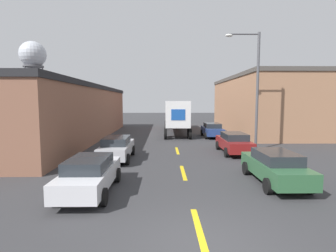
# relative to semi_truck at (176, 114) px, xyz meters

# --- Properties ---
(ground_plane) EXTENTS (160.00, 160.00, 0.00)m
(ground_plane) POSITION_rel_semi_truck_xyz_m (-0.44, -24.92, -2.28)
(ground_plane) COLOR #333335
(road_centerline) EXTENTS (0.20, 15.16, 0.01)m
(road_centerline) POSITION_rel_semi_truck_xyz_m (-0.44, -17.91, -2.28)
(road_centerline) COLOR gold
(road_centerline) RESTS_ON ground_plane
(warehouse_left) EXTENTS (11.33, 26.33, 5.32)m
(warehouse_left) POSITION_rel_semi_truck_xyz_m (-13.10, -5.54, 0.38)
(warehouse_left) COLOR brown
(warehouse_left) RESTS_ON ground_plane
(warehouse_right) EXTENTS (11.91, 19.13, 6.78)m
(warehouse_right) POSITION_rel_semi_truck_xyz_m (12.52, 0.88, 1.11)
(warehouse_right) COLOR #9E7051
(warehouse_right) RESTS_ON ground_plane
(semi_truck) EXTENTS (2.85, 13.41, 3.78)m
(semi_truck) POSITION_rel_semi_truck_xyz_m (0.00, 0.00, 0.00)
(semi_truck) COLOR #B21919
(semi_truck) RESTS_ON ground_plane
(parked_car_right_mid) EXTENTS (1.93, 4.57, 1.49)m
(parked_car_right_mid) POSITION_rel_semi_truck_xyz_m (3.61, -12.77, -1.50)
(parked_car_right_mid) COLOR maroon
(parked_car_right_mid) RESTS_ON ground_plane
(parked_car_right_far) EXTENTS (1.93, 4.57, 1.49)m
(parked_car_right_far) POSITION_rel_semi_truck_xyz_m (3.61, -4.24, -1.50)
(parked_car_right_far) COLOR navy
(parked_car_right_far) RESTS_ON ground_plane
(parked_car_left_near) EXTENTS (1.93, 4.57, 1.49)m
(parked_car_left_near) POSITION_rel_semi_truck_xyz_m (-4.48, -20.91, -1.50)
(parked_car_left_near) COLOR silver
(parked_car_left_near) RESTS_ON ground_plane
(parked_car_left_far) EXTENTS (1.93, 4.57, 1.49)m
(parked_car_left_far) POSITION_rel_semi_truck_xyz_m (-4.48, -14.75, -1.50)
(parked_car_left_far) COLOR #B2B2B7
(parked_car_left_far) RESTS_ON ground_plane
(parked_car_right_near) EXTENTS (1.93, 4.57, 1.49)m
(parked_car_right_near) POSITION_rel_semi_truck_xyz_m (3.61, -19.78, -1.50)
(parked_car_right_near) COLOR #2D5B38
(parked_car_right_near) RESTS_ON ground_plane
(water_tower) EXTENTS (5.04, 5.04, 15.50)m
(water_tower) POSITION_rel_semi_truck_xyz_m (-27.22, 21.60, 10.48)
(water_tower) COLOR #47474C
(water_tower) RESTS_ON ground_plane
(street_lamp) EXTENTS (2.63, 0.32, 8.87)m
(street_lamp) POSITION_rel_semi_truck_xyz_m (5.37, -11.52, 2.82)
(street_lamp) COLOR #4C4C51
(street_lamp) RESTS_ON ground_plane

